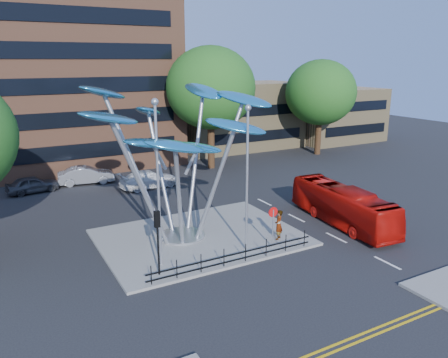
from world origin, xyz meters
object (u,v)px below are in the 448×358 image
street_lamp_right (247,166)px  no_entry_sign_island (273,220)px  parked_car_left (32,184)px  tree_far (321,93)px  pedestrian (279,225)px  street_lamp_left (158,170)px  parked_car_mid (86,175)px  tree_right (211,88)px  leaf_sculpture (177,128)px  parked_car_right (149,179)px  traffic_light_island (157,229)px  red_bus (342,206)px

street_lamp_right → no_entry_sign_island: size_ratio=3.39×
street_lamp_right → parked_car_left: (-9.51, 18.46, -4.39)m
tree_far → pedestrian: (-19.00, -18.69, -6.03)m
street_lamp_left → parked_car_mid: 19.11m
tree_right → tree_far: tree_right is taller
tree_right → pedestrian: (-5.00, -18.69, -6.96)m
street_lamp_left → no_entry_sign_island: bearing=-8.6°
leaf_sculpture → parked_car_mid: 16.72m
parked_car_left → parked_car_right: bearing=-118.4°
traffic_light_island → parked_car_left: traffic_light_island is taller
street_lamp_right → parked_car_right: street_lamp_right is taller
parked_car_left → parked_car_mid: parked_car_mid is taller
tree_far → red_bus: size_ratio=1.18×
street_lamp_left → no_entry_sign_island: 7.47m
leaf_sculpture → no_entry_sign_island: leaf_sculpture is taller
street_lamp_left → street_lamp_right: bearing=-5.7°
leaf_sculpture → street_lamp_left: bearing=-127.4°
parked_car_left → parked_car_right: (9.00, -3.25, 0.04)m
street_lamp_right → tree_right: bearing=68.5°
tree_right → street_lamp_right: (-7.50, -19.00, -2.94)m
tree_far → street_lamp_right: (-21.50, -19.00, -2.01)m
street_lamp_left → parked_car_right: bearing=73.0°
parked_car_mid → pedestrian: bearing=-150.1°
street_lamp_right → parked_car_mid: size_ratio=1.73×
no_entry_sign_island → leaf_sculpture: bearing=134.3°
street_lamp_right → red_bus: size_ratio=0.90×
tree_right → red_bus: bearing=-88.4°
traffic_light_island → parked_car_right: size_ratio=0.67×
tree_far → street_lamp_left: 32.37m
leaf_sculpture → pedestrian: size_ratio=6.88×
tree_far → parked_car_mid: 27.25m
tree_right → red_bus: 19.52m
street_lamp_left → street_lamp_right: street_lamp_left is taller
leaf_sculpture → street_lamp_left: (-2.43, -3.18, -1.52)m
red_bus → no_entry_sign_island: bearing=-164.2°
no_entry_sign_island → red_bus: no_entry_sign_island is taller
street_lamp_right → street_lamp_left: bearing=174.3°
red_bus → pedestrian: bearing=-170.5°
tree_right → leaf_sculpture: size_ratio=0.95×
parked_car_mid → tree_right: bearing=-82.2°
street_lamp_left → parked_car_left: bearing=104.1°
street_lamp_right → no_entry_sign_island: street_lamp_right is taller
leaf_sculpture → street_lamp_right: 4.83m
no_entry_sign_island → parked_car_right: (-2.01, 15.69, -1.08)m
tree_far → parked_car_right: (-22.01, -3.79, -6.37)m
street_lamp_left → pedestrian: bearing=-1.4°
tree_far → parked_car_mid: (-26.51, 0.06, -6.32)m
parked_car_right → street_lamp_left: bearing=158.3°
parked_car_mid → parked_car_right: bearing=-122.5°
tree_right → street_lamp_left: (-12.50, -18.50, -2.68)m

